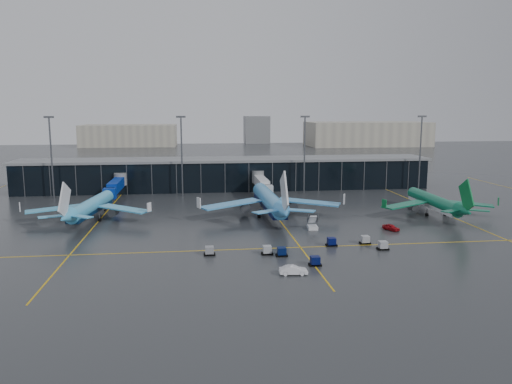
{
  "coord_description": "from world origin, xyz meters",
  "views": [
    {
      "loc": [
        -10.75,
        -110.66,
        27.52
      ],
      "look_at": [
        5.0,
        18.0,
        6.0
      ],
      "focal_mm": 35.0,
      "sensor_mm": 36.0,
      "label": 1
    }
  ],
  "objects": [
    {
      "name": "jet_bridges",
      "position": [
        -35.0,
        42.99,
        4.55
      ],
      "size": [
        94.0,
        27.5,
        7.2
      ],
      "color": "#595B60",
      "rests_on": "ground"
    },
    {
      "name": "airliner_aer_lingus",
      "position": [
        51.53,
        12.03,
        5.55
      ],
      "size": [
        32.54,
        36.85,
        11.11
      ],
      "primitive_type": null,
      "rotation": [
        0.0,
        0.0,
        -0.02
      ],
      "color": "#0C6646",
      "rests_on": "ground"
    },
    {
      "name": "baggage_carts",
      "position": [
        10.82,
        -18.91,
        0.76
      ],
      "size": [
        36.52,
        14.55,
        1.7
      ],
      "color": "black",
      "rests_on": "ground"
    },
    {
      "name": "service_van_red",
      "position": [
        33.71,
        -3.46,
        0.71
      ],
      "size": [
        3.52,
        4.48,
        1.43
      ],
      "primitive_type": "imported",
      "rotation": [
        0.0,
        0.0,
        0.51
      ],
      "color": "#A20C13",
      "rests_on": "ground"
    },
    {
      "name": "flood_masts",
      "position": [
        5.0,
        50.0,
        13.81
      ],
      "size": [
        203.0,
        0.5,
        25.5
      ],
      "color": "#595B60",
      "rests_on": "ground"
    },
    {
      "name": "distant_hangars",
      "position": [
        49.94,
        270.08,
        8.79
      ],
      "size": [
        260.0,
        71.0,
        22.0
      ],
      "color": "#B2AD99",
      "rests_on": "ground"
    },
    {
      "name": "terminal_pier",
      "position": [
        0.0,
        62.0,
        5.42
      ],
      "size": [
        142.0,
        17.0,
        10.7
      ],
      "color": "black",
      "rests_on": "ground"
    },
    {
      "name": "airliner_klm_near",
      "position": [
        8.16,
        15.55,
        6.73
      ],
      "size": [
        39.32,
        44.56,
        13.47
      ],
      "primitive_type": null,
      "rotation": [
        0.0,
        0.0,
        0.02
      ],
      "color": "#449CDF",
      "rests_on": "ground"
    },
    {
      "name": "ground",
      "position": [
        0.0,
        0.0,
        0.0
      ],
      "size": [
        600.0,
        600.0,
        0.0
      ],
      "primitive_type": "plane",
      "color": "#282B2D",
      "rests_on": "ground"
    },
    {
      "name": "taxi_lines",
      "position": [
        10.0,
        10.61,
        0.01
      ],
      "size": [
        220.0,
        120.0,
        0.02
      ],
      "color": "gold",
      "rests_on": "ground"
    },
    {
      "name": "airliner_arkefly",
      "position": [
        -36.91,
        16.16,
        5.72
      ],
      "size": [
        37.04,
        40.98,
        11.44
      ],
      "primitive_type": null,
      "rotation": [
        0.0,
        0.0,
        -0.12
      ],
      "color": "#44AFE2",
      "rests_on": "ground"
    },
    {
      "name": "service_van_white",
      "position": [
        5.31,
        -31.41,
        0.79
      ],
      "size": [
        4.87,
        1.97,
        1.57
      ],
      "primitive_type": "imported",
      "rotation": [
        0.0,
        0.0,
        1.5
      ],
      "color": "white",
      "rests_on": "ground"
    },
    {
      "name": "mobile_airstair",
      "position": [
        16.06,
        0.03,
        0.77
      ],
      "size": [
        2.49,
        3.39,
        3.45
      ],
      "rotation": [
        0.0,
        0.0,
        -0.09
      ],
      "color": "white",
      "rests_on": "ground"
    }
  ]
}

